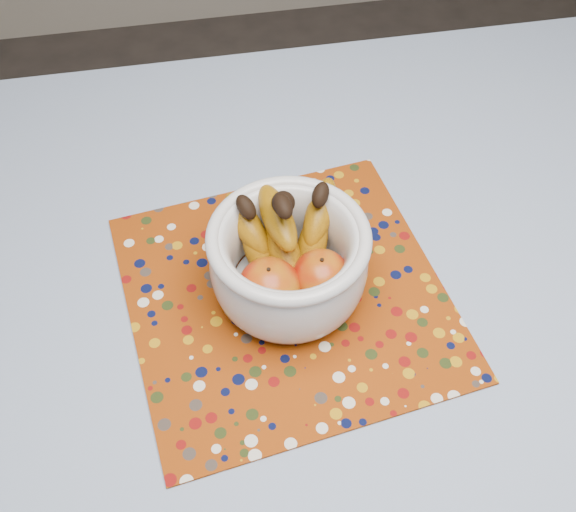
{
  "coord_description": "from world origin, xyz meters",
  "views": [
    {
      "loc": [
        -0.18,
        -0.4,
        1.5
      ],
      "look_at": [
        -0.08,
        0.12,
        0.84
      ],
      "focal_mm": 42.0,
      "sensor_mm": 36.0,
      "label": 1
    }
  ],
  "objects": [
    {
      "name": "tablecloth",
      "position": [
        0.0,
        0.0,
        0.76
      ],
      "size": [
        1.32,
        1.32,
        0.01
      ],
      "primitive_type": "cube",
      "color": "slate",
      "rests_on": "table"
    },
    {
      "name": "placemat",
      "position": [
        -0.09,
        0.11,
        0.76
      ],
      "size": [
        0.46,
        0.46,
        0.0
      ],
      "primitive_type": "cube",
      "rotation": [
        0.0,
        0.0,
        0.13
      ],
      "color": "#7C2E06",
      "rests_on": "tablecloth"
    },
    {
      "name": "fruit_bowl",
      "position": [
        -0.08,
        0.12,
        0.84
      ],
      "size": [
        0.22,
        0.22,
        0.17
      ],
      "color": "silver",
      "rests_on": "placemat"
    },
    {
      "name": "table",
      "position": [
        0.0,
        0.0,
        0.67
      ],
      "size": [
        1.2,
        1.2,
        0.75
      ],
      "color": "brown",
      "rests_on": "ground"
    }
  ]
}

